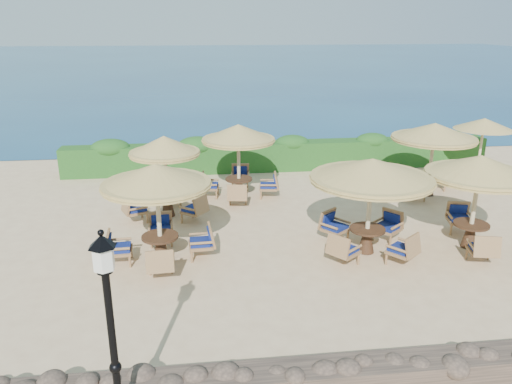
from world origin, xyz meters
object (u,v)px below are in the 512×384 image
cafe_set_1 (371,185)px  cafe_set_2 (478,178)px  cafe_set_3 (165,164)px  cafe_set_4 (239,150)px  cafe_set_5 (434,140)px  extra_parasol (484,124)px  cafe_set_0 (157,195)px  lamp_post (113,347)px

cafe_set_1 → cafe_set_2: 2.97m
cafe_set_2 → cafe_set_3: 9.14m
cafe_set_1 → cafe_set_2: (2.97, -0.02, 0.09)m
cafe_set_1 → cafe_set_4: same height
cafe_set_4 → cafe_set_5: bearing=-4.9°
extra_parasol → cafe_set_1: bearing=-137.2°
cafe_set_4 → cafe_set_0: bearing=-117.4°
cafe_set_3 → cafe_set_5: bearing=6.0°
cafe_set_5 → cafe_set_0: bearing=-155.8°
cafe_set_2 → cafe_set_5: 4.47m
cafe_set_0 → cafe_set_3: bearing=89.4°
cafe_set_4 → lamp_post: bearing=-104.4°
lamp_post → cafe_set_2: bearing=32.9°
cafe_set_0 → cafe_set_1: (5.54, -0.17, 0.10)m
extra_parasol → cafe_set_1: (-6.80, -6.30, -0.24)m
cafe_set_5 → cafe_set_3: bearing=-174.0°
cafe_set_1 → cafe_set_2: same height
cafe_set_4 → cafe_set_5: 6.89m
lamp_post → cafe_set_0: size_ratio=1.17×
lamp_post → cafe_set_5: (9.59, 10.07, 0.49)m
cafe_set_1 → cafe_set_3: same height
lamp_post → extra_parasol: size_ratio=1.38×
extra_parasol → cafe_set_4: 9.96m
cafe_set_1 → extra_parasol: bearing=42.8°
cafe_set_0 → cafe_set_4: same height
cafe_set_5 → lamp_post: bearing=-133.6°
cafe_set_1 → cafe_set_4: (-3.06, 4.96, -0.17)m
lamp_post → cafe_set_4: 11.01m
cafe_set_4 → cafe_set_5: same height
cafe_set_3 → cafe_set_4: same height
cafe_set_1 → cafe_set_2: size_ratio=1.13×
cafe_set_5 → cafe_set_4: bearing=175.1°
cafe_set_0 → cafe_set_1: 5.54m
cafe_set_2 → cafe_set_3: (-8.48, 3.41, -0.28)m
cafe_set_2 → cafe_set_5: size_ratio=0.97×
cafe_set_1 → cafe_set_5: same height
cafe_set_3 → cafe_set_4: (2.45, 1.57, 0.01)m
extra_parasol → lamp_post: bearing=-136.4°
cafe_set_0 → cafe_set_3: size_ratio=1.03×
lamp_post → cafe_set_2: (8.77, 5.68, 0.47)m
extra_parasol → cafe_set_0: (-12.34, -6.13, -0.35)m
cafe_set_2 → cafe_set_1: bearing=179.6°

